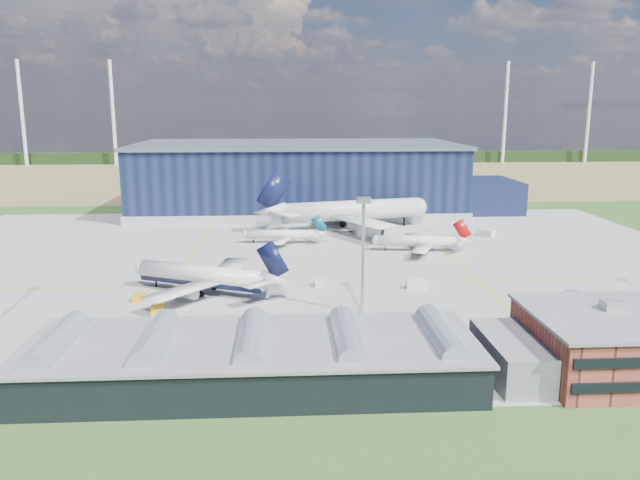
{
  "coord_description": "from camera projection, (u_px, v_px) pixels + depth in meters",
  "views": [
    {
      "loc": [
        -5.04,
        -146.38,
        40.04
      ],
      "look_at": [
        3.84,
        7.65,
        6.72
      ],
      "focal_mm": 35.0,
      "sensor_mm": 36.0,
      "label": 1
    }
  ],
  "objects": [
    {
      "name": "gse_van_c",
      "position": [
        405.0,
        335.0,
        107.28
      ],
      "size": [
        5.8,
        3.23,
        2.67
      ],
      "primitive_type": "cube",
      "rotation": [
        0.0,
        0.0,
        1.47
      ],
      "color": "silver",
      "rests_on": "ground"
    },
    {
      "name": "apron",
      "position": [
        305.0,
        263.0,
        161.34
      ],
      "size": [
        220.0,
        160.0,
        0.08
      ],
      "color": "#989893",
      "rests_on": "ground"
    },
    {
      "name": "gse_tug_b",
      "position": [
        139.0,
        297.0,
        130.72
      ],
      "size": [
        2.5,
        3.48,
        1.42
      ],
      "primitive_type": "cube",
      "rotation": [
        0.0,
        0.0,
        -0.1
      ],
      "color": "orange",
      "rests_on": "ground"
    },
    {
      "name": "gse_van_a",
      "position": [
        417.0,
        284.0,
        138.9
      ],
      "size": [
        4.87,
        2.28,
        2.09
      ],
      "primitive_type": "cube",
      "rotation": [
        0.0,
        0.0,
        1.53
      ],
      "color": "silver",
      "rests_on": "ground"
    },
    {
      "name": "airliner_red",
      "position": [
        417.0,
        235.0,
        173.87
      ],
      "size": [
        31.43,
        30.9,
        9.18
      ],
      "primitive_type": null,
      "rotation": [
        0.0,
        0.0,
        3.01
      ],
      "color": "silver",
      "rests_on": "ground"
    },
    {
      "name": "gse_cart_a",
      "position": [
        320.0,
        283.0,
        141.27
      ],
      "size": [
        2.36,
        3.42,
        1.44
      ],
      "primitive_type": "cube",
      "rotation": [
        0.0,
        0.0,
        -0.04
      ],
      "color": "silver",
      "rests_on": "ground"
    },
    {
      "name": "horizon_dressing",
      "position": [
        8.0,
        114.0,
        420.89
      ],
      "size": [
        440.2,
        18.0,
        70.0
      ],
      "color": "silver",
      "rests_on": "ground"
    },
    {
      "name": "airliner_navy",
      "position": [
        202.0,
        265.0,
        134.71
      ],
      "size": [
        50.63,
        50.2,
        12.58
      ],
      "primitive_type": null,
      "rotation": [
        0.0,
        0.0,
        2.72
      ],
      "color": "silver",
      "rests_on": "ground"
    },
    {
      "name": "farmland",
      "position": [
        293.0,
        175.0,
        366.27
      ],
      "size": [
        600.0,
        220.0,
        0.01
      ],
      "primitive_type": "cube",
      "color": "#92814E",
      "rests_on": "ground"
    },
    {
      "name": "airliner_widebody",
      "position": [
        352.0,
        200.0,
        204.16
      ],
      "size": [
        71.98,
        71.02,
        19.55
      ],
      "primitive_type": null,
      "rotation": [
        0.0,
        0.0,
        0.24
      ],
      "color": "silver",
      "rests_on": "ground"
    },
    {
      "name": "gse_van_b",
      "position": [
        487.0,
        233.0,
        194.6
      ],
      "size": [
        4.68,
        5.26,
        2.24
      ],
      "primitive_type": "cube",
      "rotation": [
        0.0,
        0.0,
        0.63
      ],
      "color": "silver",
      "rests_on": "ground"
    },
    {
      "name": "light_mast_center",
      "position": [
        363.0,
        237.0,
        119.61
      ],
      "size": [
        2.6,
        2.6,
        23.0
      ],
      "color": "silver",
      "rests_on": "ground"
    },
    {
      "name": "airliner_regional",
      "position": [
        281.0,
        230.0,
        184.04
      ],
      "size": [
        27.89,
        27.38,
        8.44
      ],
      "primitive_type": null,
      "rotation": [
        0.0,
        0.0,
        3.06
      ],
      "color": "silver",
      "rests_on": "ground"
    },
    {
      "name": "gse_tug_a",
      "position": [
        157.0,
        311.0,
        121.52
      ],
      "size": [
        3.04,
        4.27,
        1.63
      ],
      "primitive_type": "cube",
      "rotation": [
        0.0,
        0.0,
        0.18
      ],
      "color": "orange",
      "rests_on": "ground"
    },
    {
      "name": "treeline",
      "position": [
        291.0,
        157.0,
        443.49
      ],
      "size": [
        600.0,
        8.0,
        8.0
      ],
      "primitive_type": "cube",
      "color": "black",
      "rests_on": "ground"
    },
    {
      "name": "ground",
      "position": [
        306.0,
        274.0,
        151.58
      ],
      "size": [
        600.0,
        600.0,
        0.0
      ],
      "primitive_type": "plane",
      "color": "#2C531F",
      "rests_on": "ground"
    },
    {
      "name": "hangar",
      "position": [
        304.0,
        180.0,
        241.8
      ],
      "size": [
        145.0,
        62.0,
        26.1
      ],
      "color": "black",
      "rests_on": "ground"
    },
    {
      "name": "glass_concourse",
      "position": [
        277.0,
        357.0,
        91.89
      ],
      "size": [
        78.0,
        23.0,
        8.6
      ],
      "color": "black",
      "rests_on": "ground"
    },
    {
      "name": "car_b",
      "position": [
        551.0,
        328.0,
        112.95
      ],
      "size": [
        3.79,
        1.4,
        1.24
      ],
      "primitive_type": "imported",
      "rotation": [
        0.0,
        0.0,
        1.59
      ],
      "color": "#99999E",
      "rests_on": "ground"
    },
    {
      "name": "gse_tug_c",
      "position": [
        314.0,
        224.0,
        212.22
      ],
      "size": [
        2.27,
        3.35,
        1.39
      ],
      "primitive_type": "cube",
      "rotation": [
        0.0,
        0.0,
        0.09
      ],
      "color": "orange",
      "rests_on": "ground"
    }
  ]
}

